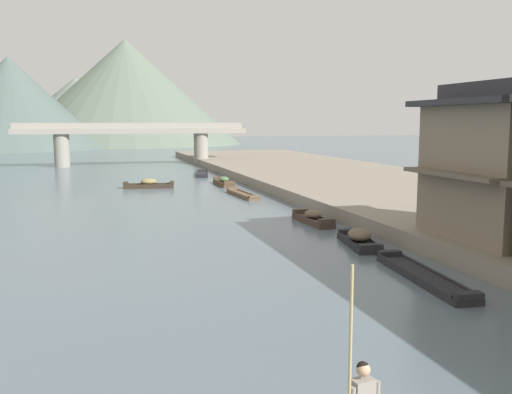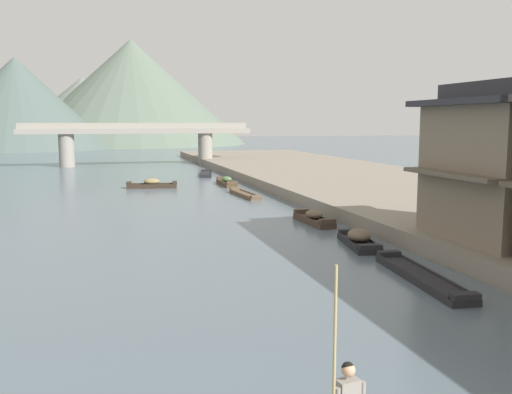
# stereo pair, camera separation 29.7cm
# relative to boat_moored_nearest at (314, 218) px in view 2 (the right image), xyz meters

# --- Properties ---
(riverbank_right) EXTENTS (18.00, 110.00, 0.76)m
(riverbank_right) POSITION_rel_boat_moored_nearest_xyz_m (10.42, 6.17, 0.11)
(riverbank_right) COLOR gray
(riverbank_right) RESTS_ON ground
(boat_moored_nearest) EXTENTS (1.07, 3.74, 0.72)m
(boat_moored_nearest) POSITION_rel_boat_moored_nearest_xyz_m (0.00, 0.00, 0.00)
(boat_moored_nearest) COLOR #423328
(boat_moored_nearest) RESTS_ON ground
(boat_moored_second) EXTENTS (4.14, 1.59, 0.79)m
(boat_moored_second) POSITION_rel_boat_moored_nearest_xyz_m (-6.80, 18.60, 0.02)
(boat_moored_second) COLOR #33281E
(boat_moored_second) RESTS_ON ground
(boat_moored_third) EXTENTS (0.96, 4.32, 0.75)m
(boat_moored_third) POSITION_rel_boat_moored_nearest_xyz_m (-0.50, 18.93, 0.00)
(boat_moored_third) COLOR brown
(boat_moored_third) RESTS_ON ground
(boat_moored_far) EXTENTS (1.22, 5.19, 0.36)m
(boat_moored_far) POSITION_rel_boat_moored_nearest_xyz_m (-0.76, 11.58, -0.15)
(boat_moored_far) COLOR brown
(boat_moored_far) RESTS_ON ground
(boat_midriver_drifting) EXTENTS (2.25, 5.80, 0.35)m
(boat_midriver_drifting) POSITION_rel_boat_moored_nearest_xyz_m (-0.56, 28.27, -0.15)
(boat_midriver_drifting) COLOR #232326
(boat_midriver_drifting) RESTS_ON ground
(boat_midriver_upstream) EXTENTS (1.48, 5.82, 0.40)m
(boat_midriver_upstream) POSITION_rel_boat_moored_nearest_xyz_m (-0.45, -11.09, -0.14)
(boat_midriver_upstream) COLOR #232326
(boat_midriver_upstream) RESTS_ON ground
(boat_crossing_west) EXTENTS (1.66, 3.71, 0.75)m
(boat_crossing_west) POSITION_rel_boat_moored_nearest_xyz_m (-0.11, -5.61, 0.01)
(boat_crossing_west) COLOR #232326
(boat_crossing_west) RESTS_ON ground
(stone_bridge) EXTENTS (27.83, 2.40, 5.22)m
(stone_bridge) POSITION_rel_boat_moored_nearest_xyz_m (-6.24, 43.04, 3.20)
(stone_bridge) COLOR gray
(stone_bridge) RESTS_ON ground
(hill_far_west) EXTENTS (55.01, 55.01, 25.04)m
(hill_far_west) POSITION_rel_boat_moored_nearest_xyz_m (-2.82, 113.53, 12.25)
(hill_far_west) COLOR #5B6B5B
(hill_far_west) RESTS_ON ground
(hill_far_centre) EXTENTS (38.82, 38.82, 15.92)m
(hill_far_centre) POSITION_rel_boat_moored_nearest_xyz_m (-14.40, 114.93, 7.69)
(hill_far_centre) COLOR slate
(hill_far_centre) RESTS_ON ground
(hill_far_east) EXTENTS (37.34, 37.34, 18.13)m
(hill_far_east) POSITION_rel_boat_moored_nearest_xyz_m (-26.53, 94.71, 8.80)
(hill_far_east) COLOR #4C5B56
(hill_far_east) RESTS_ON ground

